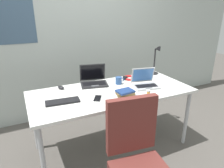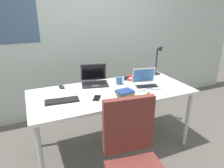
% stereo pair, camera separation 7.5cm
% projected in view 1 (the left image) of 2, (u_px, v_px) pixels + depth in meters
% --- Properties ---
extents(ground_plane, '(12.00, 12.00, 0.00)m').
position_uv_depth(ground_plane, '(112.00, 145.00, 2.54)').
color(ground_plane, '#56514C').
extents(wall_back, '(6.00, 0.13, 2.60)m').
position_uv_depth(wall_back, '(80.00, 30.00, 3.01)').
color(wall_back, '#B2BCB7').
rests_on(wall_back, ground_plane).
extents(desk, '(1.80, 0.80, 0.74)m').
position_uv_depth(desk, '(112.00, 95.00, 2.30)').
color(desk, white).
rests_on(desk, ground_plane).
extents(desk_lamp, '(0.12, 0.18, 0.40)m').
position_uv_depth(desk_lamp, '(156.00, 61.00, 2.76)').
color(desk_lamp, black).
rests_on(desk_lamp, desk).
extents(laptop_front_right, '(0.33, 0.30, 0.21)m').
position_uv_depth(laptop_front_right, '(145.00, 83.00, 2.39)').
color(laptop_front_right, '#B7BABC').
rests_on(laptop_front_right, desk).
extents(laptop_by_keyboard, '(0.36, 0.31, 0.23)m').
position_uv_depth(laptop_by_keyboard, '(94.00, 81.00, 2.45)').
color(laptop_by_keyboard, '#232326').
rests_on(laptop_by_keyboard, desk).
extents(external_keyboard, '(0.34, 0.15, 0.02)m').
position_uv_depth(external_keyboard, '(63.00, 102.00, 1.99)').
color(external_keyboard, black).
rests_on(external_keyboard, desk).
extents(computer_mouse, '(0.09, 0.11, 0.03)m').
position_uv_depth(computer_mouse, '(61.00, 87.00, 2.32)').
color(computer_mouse, black).
rests_on(computer_mouse, desk).
extents(cell_phone, '(0.12, 0.15, 0.01)m').
position_uv_depth(cell_phone, '(98.00, 98.00, 2.07)').
color(cell_phone, black).
rests_on(cell_phone, desk).
extents(headphones, '(0.21, 0.18, 0.04)m').
position_uv_depth(headphones, '(130.00, 78.00, 2.65)').
color(headphones, red).
rests_on(headphones, desk).
extents(pill_bottle, '(0.04, 0.04, 0.08)m').
position_uv_depth(pill_bottle, '(148.00, 93.00, 2.10)').
color(pill_bottle, gold).
rests_on(pill_bottle, desk).
extents(book_stack, '(0.21, 0.16, 0.05)m').
position_uv_depth(book_stack, '(125.00, 92.00, 2.16)').
color(book_stack, brown).
rests_on(book_stack, desk).
extents(coffee_mug, '(0.11, 0.08, 0.09)m').
position_uv_depth(coffee_mug, '(119.00, 80.00, 2.46)').
color(coffee_mug, '#2D518C').
rests_on(coffee_mug, desk).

